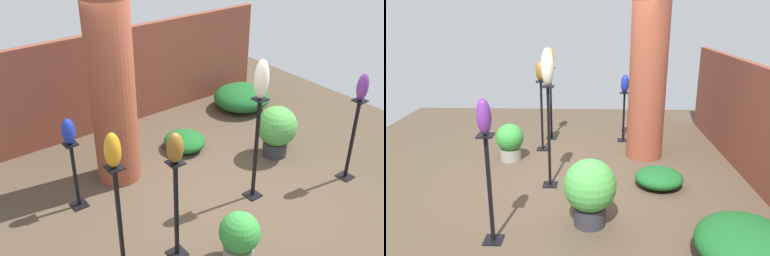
# 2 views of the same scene
# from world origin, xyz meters

# --- Properties ---
(ground_plane) EXTENTS (8.00, 8.00, 0.00)m
(ground_plane) POSITION_xyz_m (0.00, 0.00, 0.00)
(ground_plane) COLOR #4C3D2D
(brick_wall_back) EXTENTS (5.60, 0.12, 1.65)m
(brick_wall_back) POSITION_xyz_m (0.00, 2.64, 0.82)
(brick_wall_back) COLOR brown
(brick_wall_back) RESTS_ON ground
(brick_pillar) EXTENTS (0.60, 0.60, 2.72)m
(brick_pillar) POSITION_xyz_m (-0.89, 1.22, 1.36)
(brick_pillar) COLOR brown
(brick_pillar) RESTS_ON ground
(pedestal_bronze) EXTENTS (0.20, 0.20, 1.23)m
(pedestal_bronze) POSITION_xyz_m (-1.13, -0.53, 0.56)
(pedestal_bronze) COLOR black
(pedestal_bronze) RESTS_ON ground
(pedestal_cobalt) EXTENTS (0.20, 0.20, 0.93)m
(pedestal_cobalt) POSITION_xyz_m (-1.64, 0.93, 0.42)
(pedestal_cobalt) COLOR black
(pedestal_cobalt) RESTS_ON ground
(pedestal_amber) EXTENTS (0.20, 0.20, 1.36)m
(pedestal_amber) POSITION_xyz_m (-1.74, -0.43, 0.63)
(pedestal_amber) COLOR black
(pedestal_amber) RESTS_ON ground
(pedestal_ivory) EXTENTS (0.20, 0.20, 1.42)m
(pedestal_ivory) POSITION_xyz_m (0.30, -0.25, 0.66)
(pedestal_ivory) COLOR black
(pedestal_ivory) RESTS_ON ground
(pedestal_violet) EXTENTS (0.20, 0.20, 1.20)m
(pedestal_violet) POSITION_xyz_m (1.65, -0.72, 0.55)
(pedestal_violet) COLOR black
(pedestal_violet) RESTS_ON ground
(art_vase_bronze) EXTENTS (0.18, 0.16, 0.33)m
(art_vase_bronze) POSITION_xyz_m (-1.13, -0.53, 1.39)
(art_vase_bronze) COLOR brown
(art_vase_bronze) RESTS_ON pedestal_bronze
(art_vase_cobalt) EXTENTS (0.17, 0.15, 0.33)m
(art_vase_cobalt) POSITION_xyz_m (-1.64, 0.93, 1.09)
(art_vase_cobalt) COLOR #192D9E
(art_vase_cobalt) RESTS_ON pedestal_cobalt
(art_vase_amber) EXTENTS (0.16, 0.15, 0.36)m
(art_vase_amber) POSITION_xyz_m (-1.74, -0.43, 1.54)
(art_vase_amber) COLOR orange
(art_vase_amber) RESTS_ON pedestal_amber
(art_vase_ivory) EXTENTS (0.18, 0.17, 0.49)m
(art_vase_ivory) POSITION_xyz_m (0.30, -0.25, 1.67)
(art_vase_ivory) COLOR beige
(art_vase_ivory) RESTS_ON pedestal_ivory
(art_vase_violet) EXTENTS (0.16, 0.14, 0.37)m
(art_vase_violet) POSITION_xyz_m (1.65, -0.72, 1.38)
(art_vase_violet) COLOR #6B2D8C
(art_vase_violet) RESTS_ON pedestal_violet
(potted_plant_back_center) EXTENTS (0.60, 0.60, 0.79)m
(potted_plant_back_center) POSITION_xyz_m (1.28, 0.31, 0.44)
(potted_plant_back_center) COLOR #2D2D33
(potted_plant_back_center) RESTS_ON ground
(potted_plant_front_left) EXTENTS (0.45, 0.45, 0.61)m
(potted_plant_front_left) POSITION_xyz_m (-0.63, -1.00, 0.33)
(potted_plant_front_left) COLOR gray
(potted_plant_front_left) RESTS_ON ground
(foliage_bed_east) EXTENTS (1.04, 0.98, 0.44)m
(foliage_bed_east) POSITION_xyz_m (1.96, 1.82, 0.22)
(foliage_bed_east) COLOR #195923
(foliage_bed_east) RESTS_ON ground
(foliage_bed_west) EXTENTS (0.63, 0.67, 0.26)m
(foliage_bed_west) POSITION_xyz_m (0.28, 1.28, 0.13)
(foliage_bed_west) COLOR #195923
(foliage_bed_west) RESTS_ON ground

